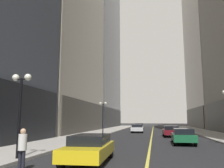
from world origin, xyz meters
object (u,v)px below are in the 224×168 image
object	(u,v)px
car_yellow	(90,147)
car_maroon	(171,131)
street_lamp_left_near	(21,96)
pedestrian_in_white_shirt	(22,146)
car_green	(183,136)
car_grey	(139,126)
street_lamp_left_far	(103,111)
car_white	(137,128)

from	to	relation	value
car_yellow	car_maroon	world-z (taller)	same
street_lamp_left_near	pedestrian_in_white_shirt	bearing A→B (deg)	-54.07
car_green	car_grey	bearing A→B (deg)	100.87
street_lamp_left_far	car_yellow	bearing A→B (deg)	-79.43
car_maroon	car_white	size ratio (longest dim) A/B	0.96
car_yellow	car_grey	distance (m)	38.42
street_lamp_left_far	car_maroon	bearing A→B (deg)	-6.32
car_yellow	pedestrian_in_white_shirt	size ratio (longest dim) A/B	2.72
street_lamp_left_near	street_lamp_left_far	distance (m)	19.82
car_green	car_white	size ratio (longest dim) A/B	0.94
car_grey	pedestrian_in_white_shirt	bearing A→B (deg)	-93.06
pedestrian_in_white_shirt	street_lamp_left_near	world-z (taller)	street_lamp_left_near
car_yellow	car_white	distance (m)	27.45
car_grey	street_lamp_left_far	bearing A→B (deg)	-100.91
car_green	car_white	xyz separation A→B (m)	(-5.16, 17.71, 0.00)
car_white	car_grey	bearing A→B (deg)	91.83
car_yellow	car_grey	size ratio (longest dim) A/B	1.06
car_yellow	car_maroon	distance (m)	19.25
car_green	street_lamp_left_near	size ratio (longest dim) A/B	1.02
street_lamp_left_far	pedestrian_in_white_shirt	bearing A→B (deg)	-86.17
street_lamp_left_far	car_green	bearing A→B (deg)	-46.93
car_white	car_yellow	bearing A→B (deg)	-90.73
car_yellow	street_lamp_left_near	world-z (taller)	street_lamp_left_near
car_yellow	pedestrian_in_white_shirt	distance (m)	3.19
pedestrian_in_white_shirt	car_yellow	bearing A→B (deg)	46.70
pedestrian_in_white_shirt	car_grey	bearing A→B (deg)	86.94
car_maroon	pedestrian_in_white_shirt	xyz separation A→B (m)	(-7.28, -20.87, 0.27)
car_yellow	car_white	world-z (taller)	same
car_green	car_maroon	xyz separation A→B (m)	(-0.41, 8.82, 0.00)
car_green	pedestrian_in_white_shirt	xyz separation A→B (m)	(-7.69, -12.05, 0.27)
car_grey	car_white	bearing A→B (deg)	-88.17
car_white	street_lamp_left_far	world-z (taller)	street_lamp_left_far
car_maroon	pedestrian_in_white_shirt	bearing A→B (deg)	-109.24
car_green	pedestrian_in_white_shirt	bearing A→B (deg)	-122.55
car_grey	street_lamp_left_near	world-z (taller)	street_lamp_left_near
car_maroon	car_yellow	bearing A→B (deg)	-105.38
pedestrian_in_white_shirt	street_lamp_left_far	world-z (taller)	street_lamp_left_far
car_yellow	street_lamp_left_far	xyz separation A→B (m)	(-3.64, 19.53, 2.54)
car_yellow	car_grey	world-z (taller)	same
car_yellow	pedestrian_in_white_shirt	world-z (taller)	pedestrian_in_white_shirt
car_grey	pedestrian_in_white_shirt	distance (m)	40.80
car_maroon	street_lamp_left_near	bearing A→B (deg)	-114.89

